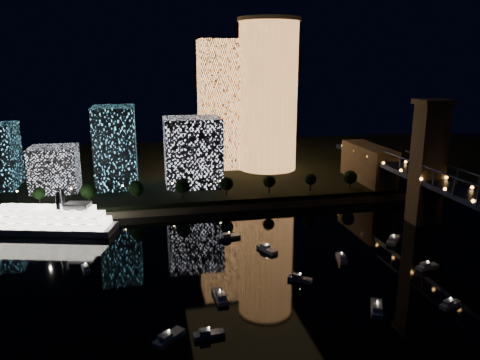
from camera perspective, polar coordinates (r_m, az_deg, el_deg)
The scene contains 10 objects.
ground at distance 138.13m, azimuth 9.14°, elevation -13.68°, with size 520.00×520.00×0.00m, color black.
far_bank at distance 284.10m, azimuth -2.15°, elevation 1.74°, with size 420.00×160.00×5.00m, color black.
seawall at distance 210.33m, azimuth 1.35°, elevation -3.07°, with size 420.00×6.00×3.00m, color #6B5E4C.
tower_cylindrical at distance 261.19m, azimuth 3.44°, elevation 10.25°, with size 34.00×34.00×81.56m.
tower_rectangular at distance 265.66m, azimuth -2.53°, elevation 9.14°, with size 22.24×22.24×70.77m, color #FA9B50.
midrise_blocks at distance 234.43m, azimuth -16.50°, elevation 3.13°, with size 118.93×38.15×38.60m.
riverboat at distance 197.20m, azimuth -23.28°, elevation -4.60°, with size 57.89×25.29×17.14m.
motorboats at distance 146.76m, azimuth 6.85°, elevation -11.47°, with size 114.03×67.76×2.78m.
esplanade_trees at distance 209.03m, azimuth -7.91°, elevation -0.76°, with size 166.52×6.91×8.95m.
street_lamps at distance 215.15m, azimuth -8.23°, elevation -0.73°, with size 132.70×0.70×5.65m.
Camera 1 is at (-44.90, -113.59, 64.49)m, focal length 35.00 mm.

